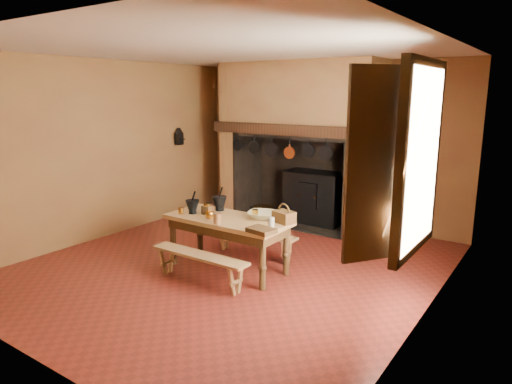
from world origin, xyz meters
TOP-DOWN VIEW (x-y plane):
  - floor at (0.00, 0.00)m, footprint 5.50×5.50m
  - ceiling at (0.00, 0.00)m, footprint 5.50×5.50m
  - back_wall at (0.00, 2.75)m, footprint 5.00×0.02m
  - wall_left at (-2.50, 0.00)m, footprint 0.02×5.50m
  - wall_right at (2.50, 0.00)m, footprint 0.02×5.50m
  - wall_front at (0.00, -2.75)m, footprint 5.00×0.02m
  - chimney_breast at (-0.30, 2.31)m, footprint 2.95×0.96m
  - iron_range at (-0.04, 2.45)m, footprint 1.12×0.55m
  - hearth_pans at (-1.05, 2.22)m, footprint 0.51×0.62m
  - hanging_pans at (-0.34, 1.81)m, footprint 1.92×0.29m
  - onion_string at (1.00, 1.79)m, footprint 0.12×0.10m
  - herb_bunch at (1.18, 1.79)m, footprint 0.20×0.20m
  - window at (2.35, -0.40)m, footprint 0.39×1.75m
  - wall_coffee_mill at (-2.42, 1.55)m, footprint 0.23×0.16m
  - work_table at (0.03, -0.14)m, footprint 1.63×0.73m
  - bench_front at (0.03, -0.70)m, footprint 1.36×0.24m
  - bench_back at (0.03, 0.47)m, footprint 1.31×0.23m
  - mortar_large at (-0.28, 0.08)m, footprint 0.20×0.20m
  - mortar_small at (-0.48, -0.24)m, footprint 0.18×0.18m
  - coffee_grinder at (-0.29, -0.16)m, footprint 0.16×0.13m
  - brass_mug_a at (-0.60, -0.34)m, footprint 0.09×0.09m
  - brass_mug_b at (0.30, 0.10)m, footprint 0.09×0.09m
  - mixing_bowl at (0.41, 0.09)m, footprint 0.45×0.45m
  - stoneware_crock at (0.10, -0.42)m, footprint 0.13×0.13m
  - glass_jar at (0.75, -0.21)m, footprint 0.09×0.09m
  - wicker_basket at (0.75, 0.08)m, footprint 0.30×0.25m
  - wooden_tray at (0.75, -0.42)m, footprint 0.34×0.27m
  - brass_cup at (-0.13, -0.31)m, footprint 0.12×0.12m

SIDE VIEW (x-z plane):
  - floor at x=0.00m, z-range 0.00..0.00m
  - hearth_pans at x=-1.05m, z-range -0.01..0.19m
  - bench_back at x=0.03m, z-range 0.09..0.46m
  - bench_front at x=0.03m, z-range 0.09..0.48m
  - iron_range at x=-0.04m, z-range -0.32..1.28m
  - work_table at x=0.03m, z-range 0.24..0.95m
  - wooden_tray at x=0.75m, z-range 0.71..0.76m
  - brass_mug_a at x=-0.60m, z-range 0.71..0.79m
  - mixing_bowl at x=0.41m, z-range 0.71..0.80m
  - brass_cup at x=-0.13m, z-range 0.71..0.80m
  - brass_mug_b at x=0.30m, z-range 0.71..0.80m
  - glass_jar at x=0.75m, z-range 0.71..0.84m
  - stoneware_crock at x=0.10m, z-range 0.71..0.84m
  - coffee_grinder at x=-0.29m, z-range 0.69..0.87m
  - wicker_basket at x=0.75m, z-range 0.66..0.91m
  - mortar_small at x=-0.48m, z-range 0.66..0.97m
  - mortar_large at x=-0.28m, z-range 0.65..0.99m
  - onion_string at x=1.00m, z-range 1.10..1.56m
  - hanging_pans at x=-0.34m, z-range 1.23..1.50m
  - herb_bunch at x=1.18m, z-range 1.21..1.56m
  - back_wall at x=0.00m, z-range 0.00..2.80m
  - wall_left at x=-2.50m, z-range 0.00..2.80m
  - wall_right at x=2.50m, z-range 0.00..2.80m
  - wall_front at x=0.00m, z-range 0.00..2.80m
  - wall_coffee_mill at x=-2.42m, z-range 1.36..1.67m
  - window at x=2.35m, z-range 0.82..2.58m
  - chimney_breast at x=-0.30m, z-range 0.41..3.21m
  - ceiling at x=0.00m, z-range 2.80..2.80m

